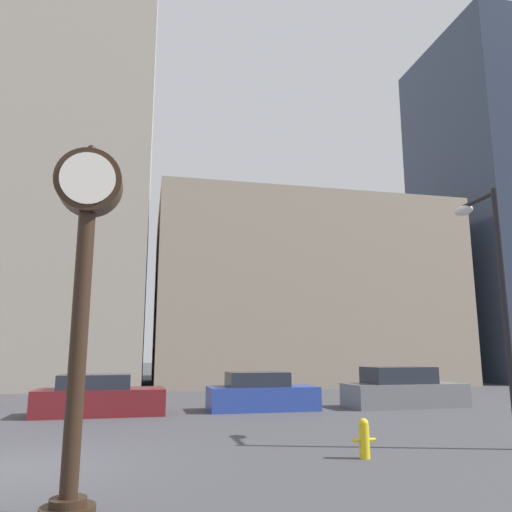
% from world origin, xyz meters
% --- Properties ---
extents(ground_plane, '(200.00, 200.00, 0.00)m').
position_xyz_m(ground_plane, '(0.00, 0.00, 0.00)').
color(ground_plane, '#424247').
extents(building_tall_tower, '(10.97, 12.00, 33.96)m').
position_xyz_m(building_tall_tower, '(-3.36, 24.00, 16.98)').
color(building_tall_tower, '#ADA393').
rests_on(building_tall_tower, ground_plane).
extents(building_storefront_row, '(20.06, 12.00, 12.20)m').
position_xyz_m(building_storefront_row, '(12.82, 24.00, 6.10)').
color(building_storefront_row, gray).
rests_on(building_storefront_row, ground_plane).
extents(building_glass_modern, '(8.07, 12.00, 27.97)m').
position_xyz_m(building_glass_modern, '(29.19, 24.00, 13.99)').
color(building_glass_modern, '#2D384C').
rests_on(building_glass_modern, ground_plane).
extents(street_clock, '(0.93, 0.70, 5.04)m').
position_xyz_m(street_clock, '(1.39, -2.93, 3.21)').
color(street_clock, black).
rests_on(street_clock, ground_plane).
extents(car_maroon, '(4.26, 1.91, 1.34)m').
position_xyz_m(car_maroon, '(0.83, 7.89, 0.57)').
color(car_maroon, maroon).
rests_on(car_maroon, ground_plane).
extents(car_blue, '(3.97, 1.76, 1.36)m').
position_xyz_m(car_blue, '(6.48, 8.20, 0.58)').
color(car_blue, '#28429E').
rests_on(car_blue, ground_plane).
extents(car_grey, '(4.73, 2.03, 1.51)m').
position_xyz_m(car_grey, '(12.11, 8.13, 0.64)').
color(car_grey, slate).
rests_on(car_grey, ground_plane).
extents(fire_hydrant_near, '(0.47, 0.20, 0.77)m').
position_xyz_m(fire_hydrant_near, '(6.59, -0.45, 0.39)').
color(fire_hydrant_near, yellow).
rests_on(fire_hydrant_near, ground_plane).
extents(street_lamp_right, '(0.36, 1.57, 5.89)m').
position_xyz_m(street_lamp_right, '(10.23, 0.11, 3.96)').
color(street_lamp_right, black).
rests_on(street_lamp_right, ground_plane).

